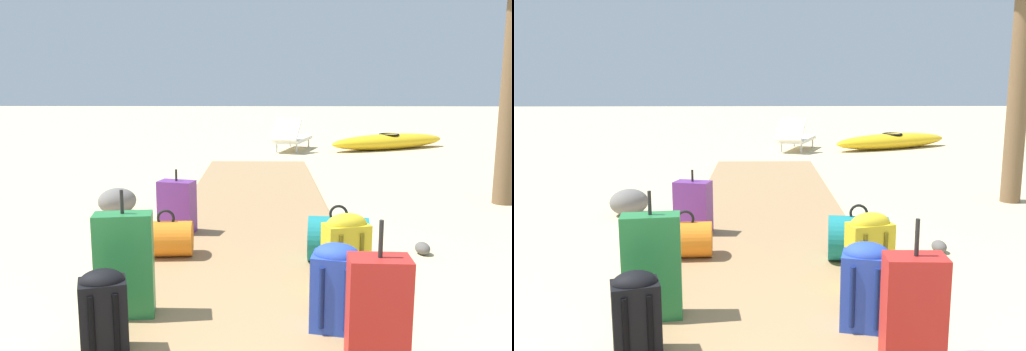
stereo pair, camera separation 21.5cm
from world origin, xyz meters
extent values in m
plane|color=#CCB789|center=(0.00, 3.79, 0.00)|extent=(60.00, 60.00, 0.00)
cube|color=#9E7A51|center=(0.00, 4.73, 0.04)|extent=(1.82, 9.46, 0.08)
cube|color=black|center=(-0.81, 1.91, 0.30)|extent=(0.32, 0.28, 0.44)
ellipsoid|color=black|center=(-0.81, 1.91, 0.52)|extent=(0.30, 0.26, 0.13)
cylinder|color=black|center=(-0.85, 1.79, 0.30)|extent=(0.05, 0.05, 0.36)
cylinder|color=black|center=(-0.72, 1.83, 0.30)|extent=(0.05, 0.05, 0.36)
cube|color=gold|center=(0.74, 2.96, 0.33)|extent=(0.38, 0.28, 0.50)
ellipsoid|color=gold|center=(0.74, 2.96, 0.58)|extent=(0.36, 0.26, 0.17)
cylinder|color=#6D5E11|center=(0.68, 2.84, 0.33)|extent=(0.04, 0.04, 0.40)
cylinder|color=#6D5E11|center=(0.84, 2.88, 0.33)|extent=(0.04, 0.04, 0.40)
cube|color=#237538|center=(-0.82, 2.42, 0.43)|extent=(0.40, 0.24, 0.71)
cylinder|color=black|center=(-0.82, 2.42, 0.87)|extent=(0.02, 0.02, 0.16)
cylinder|color=#197A7F|center=(0.76, 3.55, 0.28)|extent=(0.57, 0.46, 0.40)
torus|color=black|center=(0.76, 3.55, 0.51)|extent=(0.17, 0.04, 0.16)
cube|color=#6B2D84|center=(-0.79, 4.44, 0.35)|extent=(0.41, 0.29, 0.55)
cylinder|color=black|center=(-0.79, 4.44, 0.69)|extent=(0.02, 0.02, 0.12)
cube|color=#2847B7|center=(0.57, 2.24, 0.33)|extent=(0.35, 0.29, 0.49)
ellipsoid|color=#2847B7|center=(0.57, 2.24, 0.57)|extent=(0.33, 0.28, 0.15)
cylinder|color=navy|center=(0.47, 2.15, 0.33)|extent=(0.04, 0.04, 0.39)
cylinder|color=navy|center=(0.62, 2.11, 0.33)|extent=(0.04, 0.04, 0.39)
cylinder|color=orange|center=(-0.77, 3.67, 0.24)|extent=(0.49, 0.35, 0.32)
torus|color=black|center=(-0.77, 3.67, 0.43)|extent=(0.17, 0.03, 0.16)
cube|color=red|center=(0.72, 1.71, 0.41)|extent=(0.33, 0.22, 0.66)
cylinder|color=black|center=(0.72, 1.71, 0.84)|extent=(0.02, 0.02, 0.20)
cylinder|color=brown|center=(3.35, 6.17, 1.97)|extent=(0.26, 0.27, 3.95)
cube|color=white|center=(0.82, 11.82, 0.26)|extent=(1.02, 1.52, 0.08)
cube|color=white|center=(0.63, 11.25, 0.54)|extent=(0.73, 0.67, 0.49)
cylinder|color=silver|center=(0.77, 12.43, 0.11)|extent=(0.04, 0.04, 0.22)
cylinder|color=silver|center=(1.23, 12.27, 0.11)|extent=(0.04, 0.04, 0.22)
cylinder|color=silver|center=(0.41, 11.37, 0.11)|extent=(0.04, 0.04, 0.22)
cylinder|color=silver|center=(0.86, 11.21, 0.11)|extent=(0.04, 0.04, 0.22)
ellipsoid|color=gold|center=(3.15, 12.01, 0.19)|extent=(3.21, 2.01, 0.37)
torus|color=black|center=(3.15, 12.01, 0.35)|extent=(0.65, 0.65, 0.05)
ellipsoid|color=#5B5651|center=(1.64, 3.99, 0.06)|extent=(0.16, 0.20, 0.12)
ellipsoid|color=slate|center=(-1.72, 5.53, 0.16)|extent=(0.63, 0.61, 0.33)
camera|label=1|loc=(0.11, -0.98, 1.65)|focal=37.58mm
camera|label=2|loc=(-0.11, -0.97, 1.65)|focal=37.58mm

